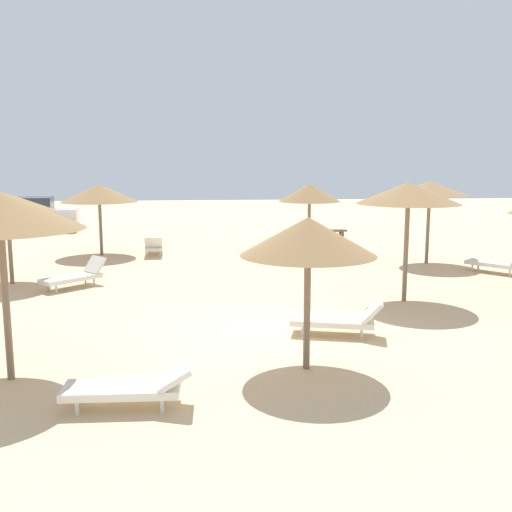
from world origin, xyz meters
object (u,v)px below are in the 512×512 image
at_px(lounger_4, 154,246).
at_px(parasol_4, 99,193).
at_px(parasol_3, 7,203).
at_px(parasol_9, 310,193).
at_px(lounger_0, 339,320).
at_px(bench_0, 330,233).
at_px(lounger_3, 75,276).
at_px(parked_car, 35,215).
at_px(parasol_2, 430,188).
at_px(parasol_7, 408,194).
at_px(lounger_1, 131,387).
at_px(parasol_0, 308,237).
at_px(lounger_2, 498,263).

bearing_deg(lounger_4, parasol_4, 178.27).
xyz_separation_m(parasol_3, parasol_9, (9.47, 3.85, 0.01)).
xyz_separation_m(parasol_9, lounger_0, (-1.13, -9.67, -2.05)).
xyz_separation_m(parasol_3, bench_0, (11.18, 8.05, -2.02)).
relative_size(lounger_0, lounger_3, 1.11).
bearing_deg(lounger_4, bench_0, 22.68).
bearing_deg(parked_car, parasol_3, -77.88).
distance_m(parasol_3, lounger_3, 2.90).
bearing_deg(parasol_2, parasol_7, -116.70).
bearing_deg(parasol_2, lounger_1, -128.27).
bearing_deg(parasol_0, lounger_1, -154.36).
distance_m(parasol_2, parasol_7, 5.90).
bearing_deg(lounger_2, parasol_0, -133.90).
bearing_deg(lounger_3, lounger_4, 72.47).
bearing_deg(parasol_2, parked_car, 147.05).
bearing_deg(lounger_3, parasol_2, 13.93).
bearing_deg(parasol_9, lounger_3, -149.05).
height_order(lounger_2, bench_0, lounger_2).
bearing_deg(parasol_0, parasol_2, 58.63).
height_order(parasol_3, lounger_1, parasol_3).
relative_size(lounger_1, lounger_3, 1.08).
distance_m(parasol_9, bench_0, 4.97).
xyz_separation_m(parasol_9, lounger_3, (-7.52, -4.51, -2.05)).
distance_m(lounger_2, lounger_3, 12.99).
bearing_deg(bench_0, parasol_0, -103.78).
height_order(lounger_1, lounger_4, lounger_4).
relative_size(parasol_7, lounger_0, 1.54).
relative_size(parasol_7, bench_0, 1.99).
relative_size(parasol_4, lounger_1, 1.48).
distance_m(parasol_3, parked_car, 12.92).
height_order(parasol_4, lounger_0, parasol_4).
xyz_separation_m(parasol_4, lounger_4, (1.97, -0.06, -2.01)).
height_order(parasol_0, lounger_2, parasol_0).
bearing_deg(lounger_3, parasol_0, -52.62).
height_order(parasol_7, lounger_4, parasol_7).
relative_size(parasol_0, parasol_4, 0.93).
xyz_separation_m(parasol_0, bench_0, (3.86, 15.74, -1.97)).
xyz_separation_m(bench_0, parked_car, (-13.88, 4.50, 0.48)).
bearing_deg(lounger_0, parasol_2, 58.01).
relative_size(parasol_2, parasol_4, 1.00).
bearing_deg(lounger_0, lounger_1, -140.04).
bearing_deg(parked_car, parasol_4, -59.54).
relative_size(parasol_0, parasol_2, 0.93).
bearing_deg(parked_car, lounger_2, -35.04).
distance_m(parasol_0, lounger_0, 2.92).
bearing_deg(parasol_3, lounger_3, -18.75).
bearing_deg(parasol_7, parasol_9, 99.84).
distance_m(lounger_1, lounger_3, 8.77).
bearing_deg(lounger_1, bench_0, 68.60).
bearing_deg(lounger_1, lounger_3, 106.76).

